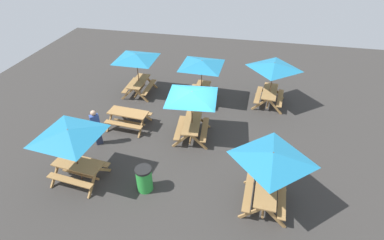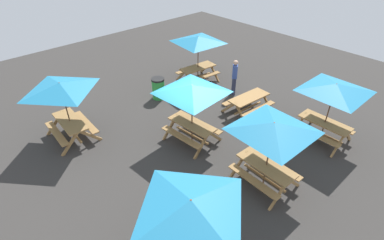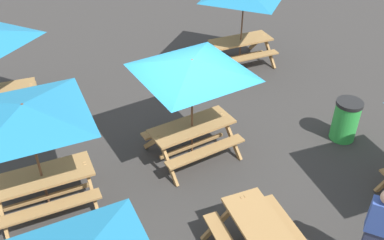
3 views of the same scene
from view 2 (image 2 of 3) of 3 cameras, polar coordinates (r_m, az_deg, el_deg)
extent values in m
plane|color=#33302D|center=(11.20, 0.44, -3.75)|extent=(25.81, 25.81, 0.00)
cube|color=olive|center=(9.32, 13.98, -8.35)|extent=(1.82, 0.76, 0.05)
cube|color=olive|center=(9.87, 15.70, -8.10)|extent=(1.81, 0.32, 0.04)
cube|color=olive|center=(9.18, 11.62, -11.29)|extent=(1.81, 0.32, 0.04)
cube|color=olive|center=(9.55, 18.78, -11.22)|extent=(0.09, 0.80, 0.81)
cube|color=olive|center=(9.08, 16.20, -13.55)|extent=(0.09, 0.80, 0.81)
cube|color=olive|center=(10.12, 11.46, -6.77)|extent=(0.09, 0.80, 0.81)
cube|color=olive|center=(9.67, 8.68, -8.69)|extent=(0.09, 0.80, 0.81)
cube|color=olive|center=(9.67, 13.56, -10.63)|extent=(1.56, 0.12, 0.06)
cylinder|color=brown|center=(9.06, 14.34, -6.44)|extent=(0.04, 0.04, 2.30)
pyramid|color=teal|center=(8.45, 15.30, -1.23)|extent=(2.83, 2.83, 0.28)
cube|color=olive|center=(11.75, -22.24, -0.19)|extent=(1.83, 0.79, 0.05)
cube|color=olive|center=(12.03, -19.56, -0.39)|extent=(1.81, 0.35, 0.04)
cube|color=olive|center=(11.81, -24.38, -2.31)|extent=(1.81, 0.35, 0.04)
cube|color=olive|center=(11.40, -18.80, -2.78)|extent=(0.10, 0.80, 0.81)
cube|color=olive|center=(11.26, -22.15, -4.15)|extent=(0.10, 0.80, 0.81)
cube|color=olive|center=(12.67, -21.61, 0.56)|extent=(0.10, 0.80, 0.81)
cube|color=olive|center=(12.53, -24.65, -0.63)|extent=(0.10, 0.80, 0.81)
cube|color=olive|center=(12.03, -21.71, -2.24)|extent=(1.56, 0.15, 0.06)
cylinder|color=brown|center=(11.54, -22.68, 1.48)|extent=(0.04, 0.04, 2.30)
pyramid|color=teal|center=(11.07, -23.82, 5.87)|extent=(2.10, 2.10, 0.28)
cube|color=olive|center=(10.74, 0.00, -0.70)|extent=(1.85, 0.85, 0.05)
cube|color=olive|center=(11.25, 1.90, -0.73)|extent=(1.82, 0.41, 0.04)
cube|color=olive|center=(10.60, -2.02, -3.25)|extent=(1.82, 0.41, 0.04)
cube|color=olive|center=(10.78, 4.37, -3.10)|extent=(0.13, 0.80, 0.81)
cube|color=olive|center=(10.34, 1.82, -4.92)|extent=(0.13, 0.80, 0.81)
cube|color=olive|center=(11.61, -1.62, 0.05)|extent=(0.13, 0.80, 0.81)
cube|color=olive|center=(11.20, -4.21, -1.49)|extent=(0.13, 0.80, 0.81)
cube|color=olive|center=(11.05, 0.00, -2.91)|extent=(1.56, 0.20, 0.06)
cylinder|color=brown|center=(10.51, 0.00, 1.13)|extent=(0.04, 0.04, 2.30)
pyramid|color=teal|center=(10.00, 0.00, 5.98)|extent=(2.82, 2.82, 0.28)
cube|color=olive|center=(8.11, -1.49, -19.35)|extent=(0.14, 0.80, 0.81)
cube|color=olive|center=(7.90, -6.12, -21.82)|extent=(0.14, 0.80, 0.81)
cylinder|color=brown|center=(6.99, -0.19, -21.13)|extent=(0.04, 0.04, 2.30)
pyramid|color=teal|center=(6.18, -0.21, -15.81)|extent=(2.18, 2.18, 0.28)
cube|color=olive|center=(11.84, 24.02, -0.40)|extent=(1.80, 0.71, 0.05)
cube|color=olive|center=(12.44, 24.85, -0.52)|extent=(1.80, 0.27, 0.04)
cube|color=olive|center=(11.56, 22.46, -2.63)|extent=(1.80, 0.27, 0.04)
cube|color=olive|center=(12.14, 27.57, -2.71)|extent=(0.06, 0.80, 0.81)
cube|color=olive|center=(11.55, 26.13, -4.23)|extent=(0.06, 0.80, 0.81)
cube|color=olive|center=(12.56, 21.31, 0.34)|extent=(0.06, 0.80, 0.81)
cube|color=olive|center=(12.00, 19.61, -0.96)|extent=(0.06, 0.80, 0.81)
cube|color=olive|center=(12.12, 23.45, -2.42)|extent=(1.56, 0.08, 0.06)
cylinder|color=brown|center=(11.63, 24.48, 1.26)|extent=(0.04, 0.04, 2.30)
pyramid|color=teal|center=(11.17, 25.69, 5.60)|extent=(2.83, 2.83, 0.28)
cube|color=olive|center=(12.57, 10.83, 4.27)|extent=(0.84, 1.85, 0.05)
cube|color=olive|center=(13.02, 8.92, 4.14)|extent=(0.40, 1.81, 0.04)
cube|color=olive|center=(12.42, 12.54, 2.08)|extent=(0.40, 1.81, 0.04)
cube|color=olive|center=(13.48, 11.78, 4.52)|extent=(0.80, 0.12, 0.81)
cube|color=olive|center=(13.09, 14.14, 3.24)|extent=(0.80, 0.12, 0.81)
cube|color=olive|center=(12.46, 6.99, 2.39)|extent=(0.80, 0.12, 0.81)
cube|color=olive|center=(12.04, 9.40, 0.93)|extent=(0.80, 0.12, 0.81)
cube|color=olive|center=(12.83, 10.58, 2.26)|extent=(0.19, 1.56, 0.06)
cube|color=olive|center=(14.98, 1.13, 10.00)|extent=(0.89, 1.86, 0.05)
cube|color=olive|center=(15.50, -0.13, 9.69)|extent=(0.45, 1.82, 0.04)
cube|color=olive|center=(14.71, 2.44, 8.25)|extent=(0.45, 1.82, 0.04)
cube|color=olive|center=(15.83, 2.58, 9.90)|extent=(0.80, 0.14, 0.81)
cube|color=olive|center=(15.33, 4.30, 8.97)|extent=(0.80, 0.14, 0.81)
cube|color=olive|center=(14.99, -2.13, 8.43)|extent=(0.80, 0.14, 0.81)
cube|color=olive|center=(14.45, -0.47, 7.42)|extent=(0.80, 0.14, 0.81)
cube|color=olive|center=(15.20, 1.11, 8.21)|extent=(0.23, 1.56, 0.06)
cylinder|color=brown|center=(14.82, 1.15, 11.44)|extent=(0.04, 0.04, 2.30)
pyramid|color=teal|center=(14.45, 1.20, 15.13)|extent=(2.81, 2.81, 0.28)
cylinder|color=green|center=(13.65, -6.42, 5.87)|extent=(0.56, 0.56, 0.90)
cylinder|color=black|center=(13.43, -6.55, 7.70)|extent=(0.59, 0.59, 0.08)
cube|color=#2D334C|center=(14.05, 7.94, 6.50)|extent=(0.32, 0.33, 0.85)
cube|color=#334C99|center=(13.73, 8.18, 9.18)|extent=(0.40, 0.42, 0.60)
sphere|color=tan|center=(13.57, 8.32, 10.74)|extent=(0.22, 0.22, 0.22)
camera|label=1|loc=(17.22, -36.55, 33.26)|focal=28.00mm
camera|label=3|loc=(12.89, 36.21, 24.75)|focal=40.00mm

